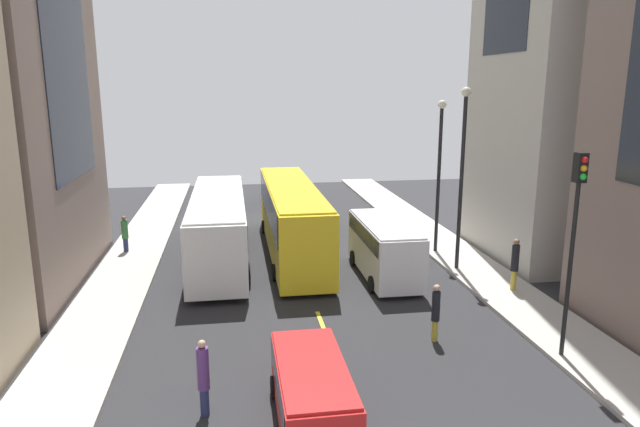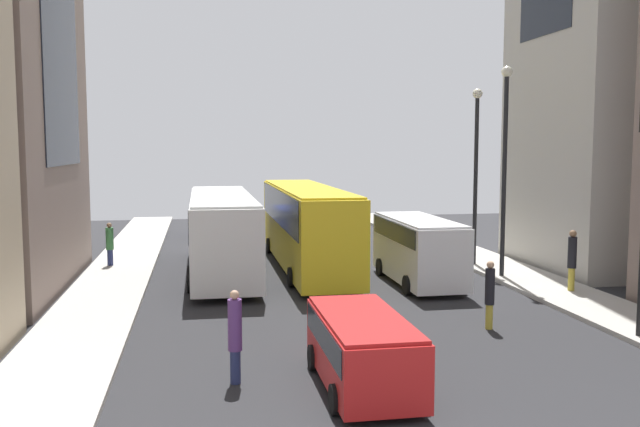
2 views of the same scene
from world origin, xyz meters
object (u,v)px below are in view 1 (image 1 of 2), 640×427
at_px(car_silver_0, 287,187).
at_px(pedestrian_walking_far, 203,376).
at_px(city_bus_white, 218,221).
at_px(pedestrian_waiting_curb, 436,311).
at_px(car_red_2, 312,389).
at_px(pedestrian_crossing_near, 125,233).
at_px(delivery_van_white, 384,245).
at_px(car_blue_1, 224,195).
at_px(traffic_light_near_corner, 575,219).
at_px(pedestrian_crossing_mid, 515,262).
at_px(streetcar_yellow, 292,213).

relative_size(car_silver_0, pedestrian_walking_far, 1.95).
height_order(car_silver_0, pedestrian_walking_far, pedestrian_walking_far).
distance_m(city_bus_white, pedestrian_waiting_curb, 12.94).
xyz_separation_m(car_red_2, pedestrian_crossing_near, (-7.46, 16.43, 0.19)).
bearing_deg(delivery_van_white, city_bus_white, 153.60).
height_order(delivery_van_white, car_red_2, delivery_van_white).
relative_size(car_silver_0, car_blue_1, 0.91).
distance_m(car_red_2, traffic_light_near_corner, 9.45).
distance_m(car_silver_0, traffic_light_near_corner, 28.54).
bearing_deg(city_bus_white, pedestrian_crossing_mid, -28.14).
height_order(car_red_2, pedestrian_waiting_curb, pedestrian_waiting_curb).
relative_size(city_bus_white, pedestrian_walking_far, 5.78).
relative_size(pedestrian_crossing_near, pedestrian_waiting_curb, 0.93).
bearing_deg(pedestrian_crossing_near, car_blue_1, -165.59).
bearing_deg(city_bus_white, car_blue_1, 89.52).
xyz_separation_m(delivery_van_white, pedestrian_crossing_near, (-12.34, 5.50, -0.36)).
bearing_deg(delivery_van_white, car_red_2, -114.08).
height_order(car_silver_0, car_red_2, car_red_2).
xyz_separation_m(car_red_2, pedestrian_walking_far, (-2.78, 0.77, 0.18)).
height_order(pedestrian_walking_far, traffic_light_near_corner, traffic_light_near_corner).
bearing_deg(streetcar_yellow, pedestrian_crossing_near, 173.30).
relative_size(city_bus_white, car_silver_0, 2.97).
bearing_deg(streetcar_yellow, car_silver_0, 85.46).
height_order(delivery_van_white, car_silver_0, delivery_van_white).
height_order(car_silver_0, pedestrian_waiting_curb, pedestrian_waiting_curb).
relative_size(city_bus_white, delivery_van_white, 2.04).
xyz_separation_m(pedestrian_crossing_near, pedestrian_walking_far, (4.68, -15.66, -0.00)).
distance_m(car_silver_0, pedestrian_crossing_near, 16.58).
distance_m(car_blue_1, car_red_2, 27.17).
xyz_separation_m(pedestrian_crossing_mid, traffic_light_near_corner, (-1.32, -5.80, 3.27)).
xyz_separation_m(streetcar_yellow, pedestrian_crossing_mid, (8.63, -7.38, -0.77)).
distance_m(car_blue_1, pedestrian_crossing_near, 11.72).
height_order(streetcar_yellow, delivery_van_white, streetcar_yellow).
relative_size(pedestrian_crossing_near, pedestrian_crossing_mid, 0.85).
bearing_deg(pedestrian_crossing_near, pedestrian_walking_far, 55.98).
bearing_deg(pedestrian_waiting_curb, pedestrian_walking_far, -141.07).
relative_size(streetcar_yellow, delivery_van_white, 2.23).
distance_m(pedestrian_crossing_near, pedestrian_crossing_mid, 19.15).
distance_m(car_silver_0, pedestrian_walking_far, 29.52).
distance_m(car_blue_1, traffic_light_near_corner, 27.37).
xyz_separation_m(city_bus_white, traffic_light_near_corner, (11.05, -12.42, 2.62)).
height_order(car_blue_1, car_red_2, car_red_2).
bearing_deg(delivery_van_white, pedestrian_crossing_near, 155.99).
xyz_separation_m(city_bus_white, delivery_van_white, (7.51, -3.73, -0.49)).
relative_size(car_red_2, traffic_light_near_corner, 0.69).
relative_size(delivery_van_white, pedestrian_waiting_curb, 3.01).
height_order(city_bus_white, car_red_2, city_bus_white).
relative_size(city_bus_white, pedestrian_crossing_near, 6.57).
bearing_deg(car_silver_0, pedestrian_crossing_near, -125.94).
bearing_deg(streetcar_yellow, car_blue_1, 107.39).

